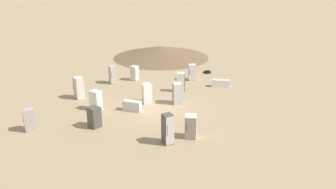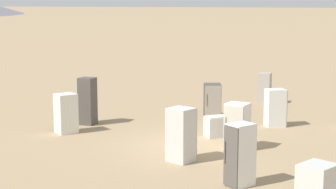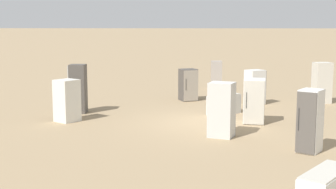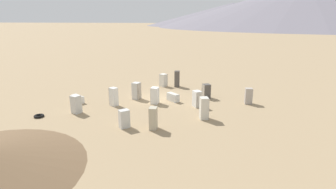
{
  "view_description": "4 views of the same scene",
  "coord_description": "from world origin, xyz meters",
  "px_view_note": "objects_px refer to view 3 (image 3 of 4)",
  "views": [
    {
      "loc": [
        -8.93,
        -21.43,
        10.01
      ],
      "look_at": [
        0.77,
        -0.49,
        1.35
      ],
      "focal_mm": 35.0,
      "sensor_mm": 36.0,
      "label": 1
    },
    {
      "loc": [
        17.97,
        7.3,
        4.99
      ],
      "look_at": [
        0.45,
        -0.58,
        1.82
      ],
      "focal_mm": 60.0,
      "sensor_mm": 36.0,
      "label": 2
    },
    {
      "loc": [
        16.56,
        0.44,
        3.48
      ],
      "look_at": [
        1.01,
        -1.19,
        1.15
      ],
      "focal_mm": 50.0,
      "sensor_mm": 36.0,
      "label": 3
    },
    {
      "loc": [
        -5.16,
        25.52,
        7.93
      ],
      "look_at": [
        -1.25,
        1.12,
        0.77
      ],
      "focal_mm": 28.0,
      "sensor_mm": 36.0,
      "label": 4
    }
  ],
  "objects_px": {
    "discarded_fridge_7": "(322,83)",
    "discarded_fridge_12": "(222,110)",
    "discarded_fridge_8": "(78,89)",
    "discarded_fridge_13": "(224,104)",
    "discarded_fridge_11": "(67,101)",
    "discarded_fridge_9": "(310,121)",
    "discarded_fridge_2": "(216,75)",
    "discarded_fridge_10": "(255,87)",
    "discarded_fridge_3": "(188,85)",
    "discarded_fridge_5": "(326,188)",
    "discarded_fridge_4": "(254,101)"
  },
  "relations": [
    {
      "from": "discarded_fridge_5",
      "to": "discarded_fridge_9",
      "type": "bearing_deg",
      "value": -62.93
    },
    {
      "from": "discarded_fridge_4",
      "to": "discarded_fridge_10",
      "type": "distance_m",
      "value": 4.1
    },
    {
      "from": "discarded_fridge_3",
      "to": "discarded_fridge_12",
      "type": "relative_size",
      "value": 0.85
    },
    {
      "from": "discarded_fridge_9",
      "to": "discarded_fridge_12",
      "type": "height_order",
      "value": "discarded_fridge_9"
    },
    {
      "from": "discarded_fridge_5",
      "to": "discarded_fridge_7",
      "type": "bearing_deg",
      "value": -68.39
    },
    {
      "from": "discarded_fridge_9",
      "to": "discarded_fridge_13",
      "type": "distance_m",
      "value": 5.81
    },
    {
      "from": "discarded_fridge_2",
      "to": "discarded_fridge_7",
      "type": "bearing_deg",
      "value": -45.13
    },
    {
      "from": "discarded_fridge_7",
      "to": "discarded_fridge_12",
      "type": "bearing_deg",
      "value": -137.38
    },
    {
      "from": "discarded_fridge_10",
      "to": "discarded_fridge_11",
      "type": "bearing_deg",
      "value": -91.97
    },
    {
      "from": "discarded_fridge_2",
      "to": "discarded_fridge_11",
      "type": "xyz_separation_m",
      "value": [
        9.3,
        -5.39,
        -0.01
      ]
    },
    {
      "from": "discarded_fridge_4",
      "to": "discarded_fridge_8",
      "type": "xyz_separation_m",
      "value": [
        -1.3,
        -6.83,
        0.17
      ]
    },
    {
      "from": "discarded_fridge_7",
      "to": "discarded_fridge_8",
      "type": "distance_m",
      "value": 10.77
    },
    {
      "from": "discarded_fridge_2",
      "to": "discarded_fridge_7",
      "type": "height_order",
      "value": "discarded_fridge_7"
    },
    {
      "from": "discarded_fridge_8",
      "to": "discarded_fridge_12",
      "type": "distance_m",
      "value": 6.63
    },
    {
      "from": "discarded_fridge_9",
      "to": "discarded_fridge_13",
      "type": "relative_size",
      "value": 1.23
    },
    {
      "from": "discarded_fridge_7",
      "to": "discarded_fridge_12",
      "type": "relative_size",
      "value": 1.06
    },
    {
      "from": "discarded_fridge_7",
      "to": "discarded_fridge_8",
      "type": "height_order",
      "value": "discarded_fridge_8"
    },
    {
      "from": "discarded_fridge_7",
      "to": "discarded_fridge_9",
      "type": "relative_size",
      "value": 1.05
    },
    {
      "from": "discarded_fridge_2",
      "to": "discarded_fridge_9",
      "type": "xyz_separation_m",
      "value": [
        12.65,
        2.59,
        0.1
      ]
    },
    {
      "from": "discarded_fridge_13",
      "to": "discarded_fridge_8",
      "type": "bearing_deg",
      "value": -133.63
    },
    {
      "from": "discarded_fridge_3",
      "to": "discarded_fridge_4",
      "type": "xyz_separation_m",
      "value": [
        4.87,
        2.65,
        0.07
      ]
    },
    {
      "from": "discarded_fridge_4",
      "to": "discarded_fridge_12",
      "type": "height_order",
      "value": "discarded_fridge_12"
    },
    {
      "from": "discarded_fridge_8",
      "to": "discarded_fridge_10",
      "type": "distance_m",
      "value": 7.7
    },
    {
      "from": "discarded_fridge_3",
      "to": "discarded_fridge_10",
      "type": "xyz_separation_m",
      "value": [
        0.79,
        3.0,
        0.03
      ]
    },
    {
      "from": "discarded_fridge_10",
      "to": "discarded_fridge_11",
      "type": "distance_m",
      "value": 8.37
    },
    {
      "from": "discarded_fridge_2",
      "to": "discarded_fridge_3",
      "type": "relative_size",
      "value": 1.05
    },
    {
      "from": "discarded_fridge_8",
      "to": "discarded_fridge_5",
      "type": "bearing_deg",
      "value": -142.53
    },
    {
      "from": "discarded_fridge_3",
      "to": "discarded_fridge_10",
      "type": "distance_m",
      "value": 3.1
    },
    {
      "from": "discarded_fridge_2",
      "to": "discarded_fridge_3",
      "type": "bearing_deg",
      "value": -111.48
    },
    {
      "from": "discarded_fridge_12",
      "to": "discarded_fridge_11",
      "type": "bearing_deg",
      "value": 178.66
    },
    {
      "from": "discarded_fridge_10",
      "to": "discarded_fridge_7",
      "type": "bearing_deg",
      "value": 69.67
    },
    {
      "from": "discarded_fridge_11",
      "to": "discarded_fridge_12",
      "type": "height_order",
      "value": "discarded_fridge_12"
    },
    {
      "from": "discarded_fridge_3",
      "to": "discarded_fridge_4",
      "type": "relative_size",
      "value": 0.92
    },
    {
      "from": "discarded_fridge_3",
      "to": "discarded_fridge_7",
      "type": "xyz_separation_m",
      "value": [
        0.06,
        6.01,
        0.18
      ]
    },
    {
      "from": "discarded_fridge_4",
      "to": "discarded_fridge_12",
      "type": "relative_size",
      "value": 0.93
    },
    {
      "from": "discarded_fridge_13",
      "to": "discarded_fridge_11",
      "type": "bearing_deg",
      "value": -117.71
    },
    {
      "from": "discarded_fridge_11",
      "to": "discarded_fridge_13",
      "type": "relative_size",
      "value": 1.08
    },
    {
      "from": "discarded_fridge_7",
      "to": "discarded_fridge_10",
      "type": "relative_size",
      "value": 1.2
    },
    {
      "from": "discarded_fridge_2",
      "to": "discarded_fridge_3",
      "type": "xyz_separation_m",
      "value": [
        4.07,
        -1.29,
        -0.04
      ]
    },
    {
      "from": "discarded_fridge_3",
      "to": "discarded_fridge_8",
      "type": "height_order",
      "value": "discarded_fridge_8"
    },
    {
      "from": "discarded_fridge_4",
      "to": "discarded_fridge_7",
      "type": "xyz_separation_m",
      "value": [
        -4.82,
        3.36,
        0.12
      ]
    },
    {
      "from": "discarded_fridge_9",
      "to": "discarded_fridge_13",
      "type": "height_order",
      "value": "discarded_fridge_9"
    },
    {
      "from": "discarded_fridge_13",
      "to": "discarded_fridge_7",
      "type": "bearing_deg",
      "value": 79.0
    },
    {
      "from": "discarded_fridge_2",
      "to": "discarded_fridge_10",
      "type": "relative_size",
      "value": 1.01
    },
    {
      "from": "discarded_fridge_7",
      "to": "discarded_fridge_10",
      "type": "height_order",
      "value": "discarded_fridge_7"
    },
    {
      "from": "discarded_fridge_8",
      "to": "discarded_fridge_10",
      "type": "bearing_deg",
      "value": -71.97
    },
    {
      "from": "discarded_fridge_8",
      "to": "discarded_fridge_11",
      "type": "bearing_deg",
      "value": 179.62
    },
    {
      "from": "discarded_fridge_7",
      "to": "discarded_fridge_12",
      "type": "xyz_separation_m",
      "value": [
        6.96,
        -4.52,
        -0.06
      ]
    },
    {
      "from": "discarded_fridge_2",
      "to": "discarded_fridge_7",
      "type": "distance_m",
      "value": 6.27
    },
    {
      "from": "discarded_fridge_4",
      "to": "discarded_fridge_9",
      "type": "relative_size",
      "value": 0.92
    }
  ]
}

